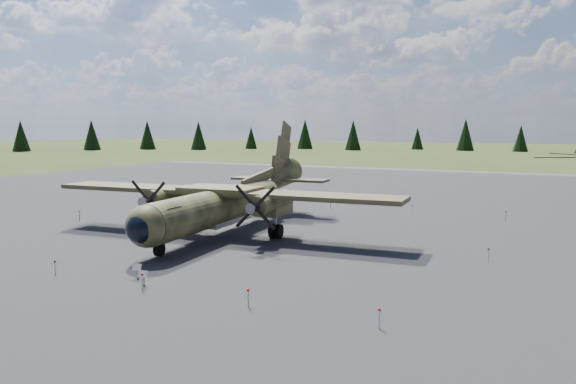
% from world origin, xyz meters
% --- Properties ---
extents(ground, '(500.00, 500.00, 0.00)m').
position_xyz_m(ground, '(0.00, 0.00, 0.00)').
color(ground, '#4A5124').
rests_on(ground, ground).
extents(apron, '(120.00, 120.00, 0.04)m').
position_xyz_m(apron, '(0.00, 10.00, 0.00)').
color(apron, slate).
rests_on(apron, ground).
extents(transport_plane, '(27.27, 24.72, 8.98)m').
position_xyz_m(transport_plane, '(-2.32, 1.03, 2.58)').
color(transport_plane, '#373B20').
rests_on(transport_plane, ground).
extents(info_placard_left, '(0.54, 0.31, 0.80)m').
position_xyz_m(info_placard_left, '(0.32, -11.98, 0.53)').
color(info_placard_left, gray).
rests_on(info_placard_left, ground).
extents(info_placard_right, '(0.52, 0.29, 0.77)m').
position_xyz_m(info_placard_right, '(1.46, -12.82, 0.51)').
color(info_placard_right, gray).
rests_on(info_placard_right, ground).
extents(barrier_fence, '(33.12, 29.62, 0.85)m').
position_xyz_m(barrier_fence, '(-0.46, -0.08, 0.51)').
color(barrier_fence, white).
rests_on(barrier_fence, ground).
extents(treeline, '(321.08, 329.07, 10.90)m').
position_xyz_m(treeline, '(-13.71, 0.99, 4.71)').
color(treeline, black).
rests_on(treeline, ground).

